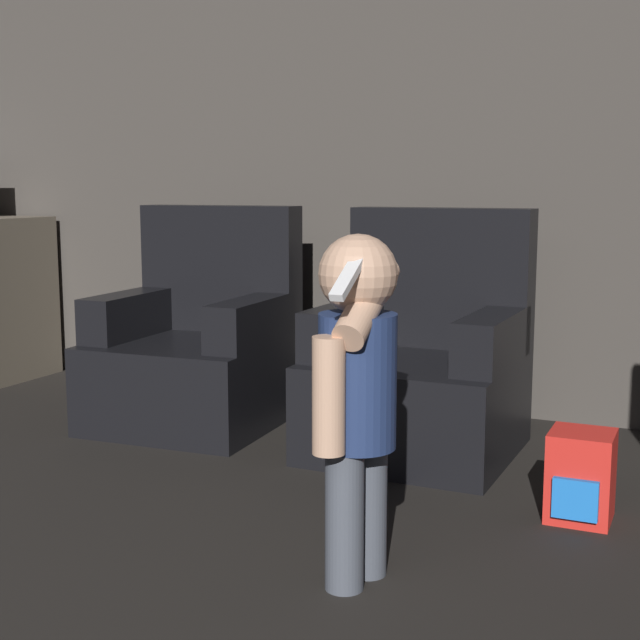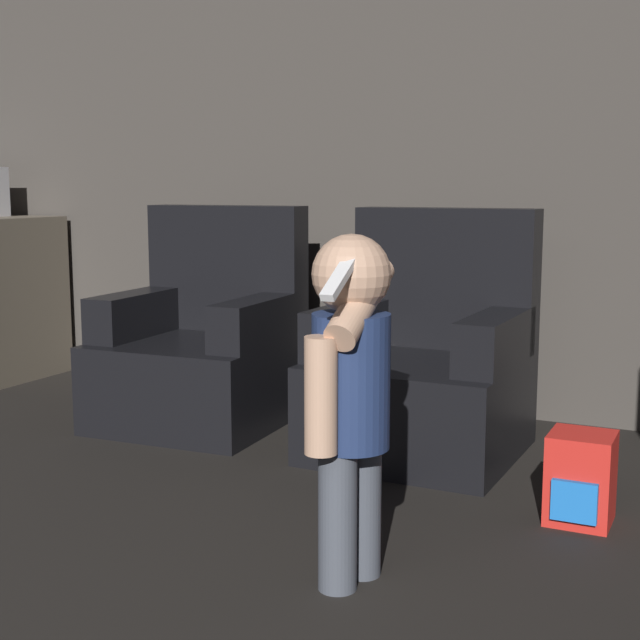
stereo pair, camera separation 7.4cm
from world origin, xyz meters
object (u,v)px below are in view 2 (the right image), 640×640
person_toddler (350,382)px  armchair_left (203,349)px  toy_backpack (581,479)px  armchair_right (425,370)px

person_toddler → armchair_left: bearing=-122.6°
armchair_left → person_toddler: bearing=-47.5°
armchair_left → toy_backpack: armchair_left is taller
person_toddler → toy_backpack: person_toddler is taller
armchair_left → armchair_right: (1.06, 0.00, 0.00)m
armchair_left → person_toddler: 1.82m
person_toddler → toy_backpack: (0.49, 0.72, -0.42)m
armchair_left → person_toddler: size_ratio=1.03×
armchair_left → armchair_right: size_ratio=1.00×
person_toddler → toy_backpack: size_ratio=3.25×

